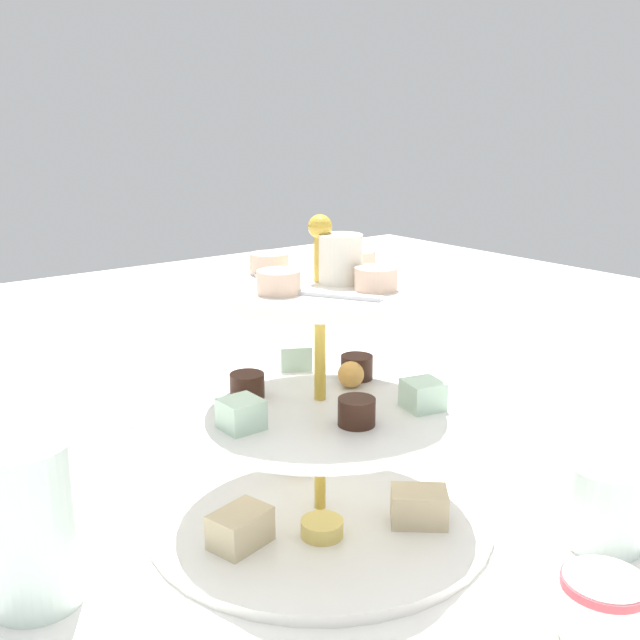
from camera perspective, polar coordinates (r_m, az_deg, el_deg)
The scene contains 6 objects.
ground_plane at distance 0.70m, azimuth 0.00°, elevation -14.68°, with size 2.40×2.40×0.00m, color white.
tiered_serving_stand at distance 0.66m, azimuth 0.04°, elevation -8.08°, with size 0.31×0.31×0.27m.
water_glass_tall_right at distance 0.61m, azimuth -21.07°, elevation -14.24°, with size 0.07×0.07×0.13m, color silver.
water_glass_short_left at distance 0.69m, azimuth 20.81°, elevation -12.98°, with size 0.06×0.06×0.07m, color silver.
teacup_with_saucer at distance 0.58m, azimuth 20.55°, elevation -20.00°, with size 0.09×0.09×0.05m.
butter_knife_left at distance 0.93m, azimuth -11.77°, elevation -7.30°, with size 0.17×0.01×0.00m, color silver.
Camera 1 is at (0.48, -0.37, 0.35)m, focal length 42.28 mm.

